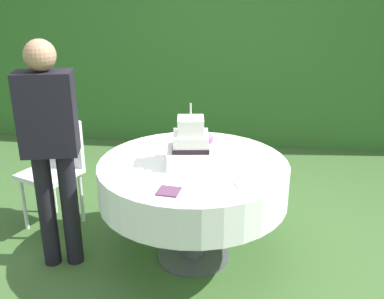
% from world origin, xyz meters
% --- Properties ---
extents(ground_plane, '(20.00, 20.00, 0.00)m').
position_xyz_m(ground_plane, '(0.00, 0.00, 0.00)').
color(ground_plane, '#3D602D').
extents(foliage_hedge, '(6.86, 0.50, 2.78)m').
position_xyz_m(foliage_hedge, '(0.00, 2.63, 1.39)').
color(foliage_hedge, '#336628').
rests_on(foliage_hedge, ground_plane).
extents(cake_table, '(1.31, 1.31, 0.76)m').
position_xyz_m(cake_table, '(0.00, 0.00, 0.62)').
color(cake_table, '#4C4C51').
rests_on(cake_table, ground_plane).
extents(wedding_cake, '(0.36, 0.36, 0.42)m').
position_xyz_m(wedding_cake, '(-0.01, -0.01, 0.88)').
color(wedding_cake, white).
rests_on(wedding_cake, cake_table).
extents(serving_plate_near, '(0.14, 0.14, 0.01)m').
position_xyz_m(serving_plate_near, '(0.36, -0.29, 0.76)').
color(serving_plate_near, white).
rests_on(serving_plate_near, cake_table).
extents(serving_plate_far, '(0.11, 0.11, 0.01)m').
position_xyz_m(serving_plate_far, '(-0.11, 0.39, 0.76)').
color(serving_plate_far, white).
rests_on(serving_plate_far, cake_table).
extents(serving_plate_left, '(0.13, 0.13, 0.01)m').
position_xyz_m(serving_plate_left, '(0.44, -0.08, 0.76)').
color(serving_plate_left, white).
rests_on(serving_plate_left, cake_table).
extents(napkin_stack, '(0.14, 0.14, 0.01)m').
position_xyz_m(napkin_stack, '(-0.09, -0.46, 0.76)').
color(napkin_stack, '#603856').
rests_on(napkin_stack, cake_table).
extents(garden_chair, '(0.52, 0.52, 0.89)m').
position_xyz_m(garden_chair, '(-1.17, 0.37, 0.54)').
color(garden_chair, white).
rests_on(garden_chair, ground_plane).
extents(standing_person, '(0.40, 0.28, 1.60)m').
position_xyz_m(standing_person, '(-0.93, -0.19, 0.93)').
color(standing_person, black).
rests_on(standing_person, ground_plane).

